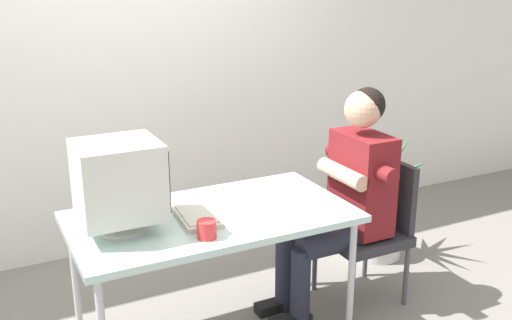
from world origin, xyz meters
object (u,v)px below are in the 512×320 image
at_px(desk_mug, 206,229).
at_px(potted_plant, 378,210).
at_px(keyboard, 193,212).
at_px(person_seated, 346,193).
at_px(office_chair, 371,223).
at_px(desk, 212,223).
at_px(crt_monitor, 120,181).

bearing_deg(desk_mug, potted_plant, 23.64).
bearing_deg(keyboard, person_seated, -1.24).
height_order(office_chair, person_seated, person_seated).
height_order(desk, crt_monitor, crt_monitor).
distance_m(desk, crt_monitor, 0.54).
height_order(crt_monitor, desk_mug, crt_monitor).
distance_m(keyboard, potted_plant, 1.60).
bearing_deg(crt_monitor, desk, 0.32).
height_order(desk, potted_plant, potted_plant).
bearing_deg(office_chair, crt_monitor, -179.41).
relative_size(office_chair, person_seated, 0.66).
xyz_separation_m(desk, potted_plant, (1.41, 0.42, -0.34)).
height_order(keyboard, person_seated, person_seated).
xyz_separation_m(desk, keyboard, (-0.09, 0.03, 0.06)).
xyz_separation_m(keyboard, desk_mug, (-0.04, -0.28, 0.03)).
distance_m(person_seated, desk_mug, 1.00).
xyz_separation_m(desk, person_seated, (0.83, 0.01, 0.02)).
xyz_separation_m(crt_monitor, potted_plant, (1.86, 0.42, -0.64)).
bearing_deg(keyboard, potted_plant, 14.59).
relative_size(person_seated, desk_mug, 12.90).
bearing_deg(desk_mug, desk, 62.70).
xyz_separation_m(keyboard, office_chair, (1.12, -0.02, -0.28)).
bearing_deg(potted_plant, keyboard, -165.41).
height_order(office_chair, desk_mug, office_chair).
distance_m(desk, person_seated, 0.83).
relative_size(keyboard, office_chair, 0.54).
bearing_deg(crt_monitor, potted_plant, 12.85).
bearing_deg(crt_monitor, keyboard, 5.50).
relative_size(keyboard, potted_plant, 0.54).
distance_m(crt_monitor, keyboard, 0.44).
relative_size(desk, potted_plant, 1.66).
bearing_deg(crt_monitor, office_chair, 0.59).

